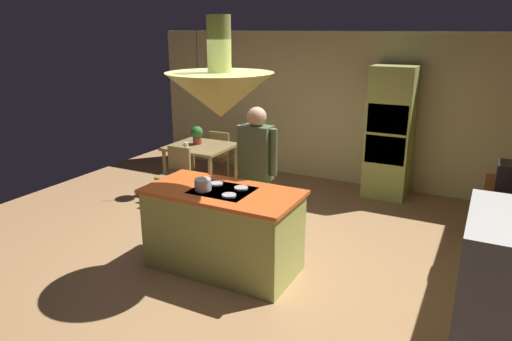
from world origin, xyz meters
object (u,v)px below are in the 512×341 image
Objects in this scene: kitchen_island at (223,229)px; chair_facing_island at (176,171)px; chair_by_back_wall at (222,151)px; cup_on_table at (186,145)px; oven_tower at (390,133)px; dining_table at (201,152)px; potted_plant_on_table at (197,134)px; cooking_pot_on_cooktop at (203,184)px; person_at_island at (257,168)px.

kitchen_island is 1.95× the size of chair_facing_island.
chair_facing_island is 1.00× the size of chair_by_back_wall.
cup_on_table is at bearing 104.35° from chair_facing_island.
chair_facing_island is at bearing -146.90° from oven_tower.
cup_on_table is (-0.12, -0.23, 0.15)m from dining_table.
dining_table is 0.70m from chair_facing_island.
cup_on_table is at bearing -154.77° from oven_tower.
chair_facing_island is at bearing 90.00° from chair_by_back_wall.
potted_plant_on_table is at bearing 97.56° from chair_facing_island.
kitchen_island is 2.85m from potted_plant_on_table.
dining_table is at bearing 124.63° from cooking_pot_on_cooktop.
chair_facing_island is 1.36m from chair_by_back_wall.
kitchen_island is at bearing -94.52° from person_at_island.
cooking_pot_on_cooktop reaches higher than cup_on_table.
kitchen_island reaches higher than chair_by_back_wall.
oven_tower is at bearing 69.52° from cooking_pot_on_cooktop.
chair_by_back_wall is at bearing 82.79° from cup_on_table.
chair_by_back_wall is 0.76m from potted_plant_on_table.
potted_plant_on_table reaches higher than dining_table.
cooking_pot_on_cooktop is at bearing 117.87° from chair_by_back_wall.
potted_plant_on_table is 0.32m from cup_on_table.
dining_table is at bearing -157.80° from oven_tower.
kitchen_island is at bearing -39.82° from chair_facing_island.
cooking_pot_on_cooktop is (-1.26, -3.37, -0.02)m from oven_tower.
kitchen_island is 18.84× the size of cup_on_table.
cup_on_table is (-1.82, 1.87, 0.34)m from kitchen_island.
chair_by_back_wall is 3.33m from cooking_pot_on_cooktop.
person_at_island is at bearing 130.19° from chair_by_back_wall.
dining_table is (-1.70, 2.10, 0.19)m from kitchen_island.
oven_tower is 3.60m from cooking_pot_on_cooktop.
cup_on_table reaches higher than dining_table.
person_at_island is 9.63× the size of cooking_pot_on_cooktop.
person_at_island is at bearing 85.48° from kitchen_island.
person_at_island is at bearing -112.36° from oven_tower.
dining_table is 5.54× the size of cooking_pot_on_cooktop.
chair_facing_island is 0.86m from potted_plant_on_table.
oven_tower is at bearing 67.64° from person_at_island.
chair_facing_island is 2.24m from cooking_pot_on_cooktop.
chair_by_back_wall is (0.00, 1.36, 0.00)m from chair_facing_island.
potted_plant_on_table reaches higher than cup_on_table.
potted_plant_on_table reaches higher than kitchen_island.
chair_by_back_wall is 2.90× the size of potted_plant_on_table.
chair_facing_island is (-2.80, -1.83, -0.53)m from oven_tower.
cooking_pot_on_cooktop is (1.54, -2.23, 0.35)m from dining_table.
potted_plant_on_table is at bearing 129.76° from kitchen_island.
chair_by_back_wall is (0.00, 0.68, -0.15)m from dining_table.
person_at_island is 0.86m from cooking_pot_on_cooktop.
oven_tower is at bearing 33.10° from chair_facing_island.
cup_on_table is (-2.92, -1.37, -0.23)m from oven_tower.
chair_by_back_wall is at bearing -170.66° from oven_tower.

